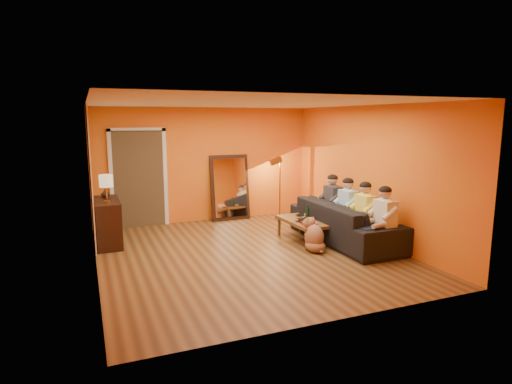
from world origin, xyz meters
name	(u,v)px	position (x,y,z in m)	size (l,w,h in m)	color
room_shell	(241,178)	(0.00, 0.37, 1.30)	(5.00, 5.50, 2.60)	brown
white_accent	(91,175)	(-2.48, 1.75, 1.30)	(0.02, 1.90, 2.58)	white
doorway_recess	(138,179)	(-1.50, 2.83, 1.05)	(1.06, 0.30, 2.10)	#3F2D19
door_jamb_left	(111,181)	(-2.07, 2.71, 1.05)	(0.08, 0.06, 2.20)	white
door_jamb_right	(165,178)	(-0.93, 2.71, 1.05)	(0.08, 0.06, 2.20)	white
door_header	(137,129)	(-1.50, 2.71, 2.12)	(1.22, 0.06, 0.08)	white
mirror_frame	(230,187)	(0.55, 2.63, 0.76)	(0.92, 0.06, 1.52)	black
mirror_glass	(230,188)	(0.55, 2.59, 0.76)	(0.78, 0.02, 1.36)	white
sideboard	(108,222)	(-2.24, 1.55, 0.42)	(0.44, 1.18, 0.85)	black
table_lamp	(106,189)	(-2.24, 1.25, 1.10)	(0.24, 0.24, 0.51)	beige
sofa	(345,222)	(2.00, 0.02, 0.38)	(1.03, 2.63, 0.77)	black
coffee_table	(303,230)	(1.28, 0.34, 0.21)	(0.62, 1.22, 0.42)	brown
floor_lamp	(280,189)	(1.65, 2.21, 0.72)	(0.30, 0.24, 1.44)	#B27834
dog	(314,234)	(1.14, -0.31, 0.31)	(0.34, 0.53, 0.63)	#A96B4C
person_far_left	(385,221)	(2.13, -0.98, 0.61)	(0.70, 0.44, 1.22)	silver
person_mid_left	(365,215)	(2.13, -0.43, 0.61)	(0.70, 0.44, 1.22)	#EDE94F
person_mid_right	(348,209)	(2.13, 0.12, 0.61)	(0.70, 0.44, 1.22)	#9ACEEE
person_far_right	(333,204)	(2.13, 0.67, 0.61)	(0.70, 0.44, 1.22)	#303035
fruit_bowl	(311,221)	(1.18, -0.11, 0.50)	(0.26, 0.26, 0.16)	#DA4D89
wine_bottle	(307,212)	(1.33, 0.29, 0.58)	(0.07, 0.07, 0.31)	black
tumbler	(306,216)	(1.40, 0.46, 0.46)	(0.10, 0.10, 0.09)	#B27F3F
laptop	(303,215)	(1.46, 0.69, 0.43)	(0.32, 0.20, 0.02)	black
book_lower	(300,222)	(1.10, 0.14, 0.43)	(0.19, 0.26, 0.02)	black
book_mid	(301,221)	(1.11, 0.15, 0.45)	(0.20, 0.27, 0.02)	#B3141C
book_upper	(301,220)	(1.10, 0.13, 0.48)	(0.19, 0.25, 0.02)	black
vase	(105,193)	(-2.24, 1.80, 0.94)	(0.17, 0.17, 0.17)	black
flowers	(105,180)	(-2.24, 1.80, 1.19)	(0.17, 0.17, 0.45)	#B3141C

